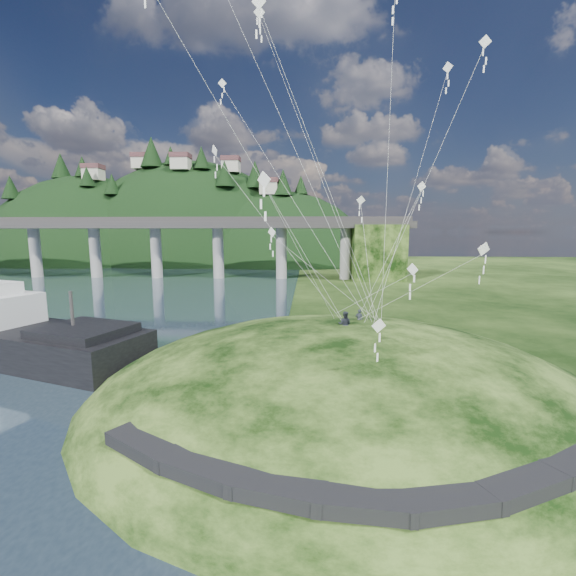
{
  "coord_description": "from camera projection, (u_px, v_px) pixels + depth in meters",
  "views": [
    {
      "loc": [
        5.55,
        -23.4,
        11.27
      ],
      "look_at": [
        4.0,
        6.0,
        7.0
      ],
      "focal_mm": 24.0,
      "sensor_mm": 36.0,
      "label": 1
    }
  ],
  "objects": [
    {
      "name": "ground",
      "position": [
        222.0,
        407.0,
        25.03
      ],
      "size": [
        320.0,
        320.0,
        0.0
      ],
      "primitive_type": "plane",
      "color": "black",
      "rests_on": "ground"
    },
    {
      "name": "grass_hill",
      "position": [
        342.0,
        417.0,
        26.81
      ],
      "size": [
        36.0,
        32.0,
        13.0
      ],
      "color": "black",
      "rests_on": "ground"
    },
    {
      "name": "footpath",
      "position": [
        357.0,
        475.0,
        14.72
      ],
      "size": [
        22.29,
        5.84,
        0.83
      ],
      "color": "black",
      "rests_on": "ground"
    },
    {
      "name": "bridge",
      "position": [
        178.0,
        239.0,
        94.26
      ],
      "size": [
        160.0,
        11.0,
        15.0
      ],
      "color": "#2D2B2B",
      "rests_on": "ground"
    },
    {
      "name": "far_ridge",
      "position": [
        181.0,
        281.0,
        149.11
      ],
      "size": [
        153.0,
        70.0,
        94.5
      ],
      "color": "black",
      "rests_on": "ground"
    },
    {
      "name": "work_barge",
      "position": [
        15.0,
        334.0,
        34.68
      ],
      "size": [
        25.97,
        14.29,
        8.78
      ],
      "color": "black",
      "rests_on": "ground"
    },
    {
      "name": "wooden_dock",
      "position": [
        174.0,
        372.0,
        30.0
      ],
      "size": [
        16.13,
        6.67,
        1.15
      ],
      "color": "#342115",
      "rests_on": "ground"
    },
    {
      "name": "kite_flyers",
      "position": [
        348.0,
        311.0,
        26.72
      ],
      "size": [
        2.06,
        2.6,
        1.94
      ],
      "color": "#252931",
      "rests_on": "ground"
    },
    {
      "name": "kite_swarm",
      "position": [
        327.0,
        120.0,
        26.04
      ],
      "size": [
        19.83,
        18.0,
        21.93
      ],
      "color": "white",
      "rests_on": "ground"
    }
  ]
}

